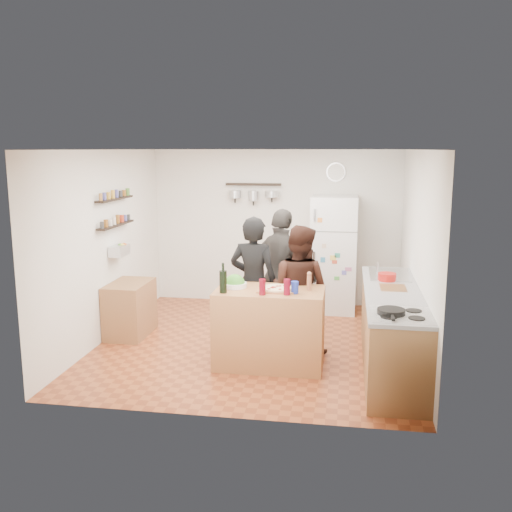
% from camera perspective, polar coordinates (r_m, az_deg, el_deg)
% --- Properties ---
extents(room_shell, '(4.20, 4.20, 4.20)m').
position_cam_1_polar(room_shell, '(7.60, 0.35, 1.14)').
color(room_shell, brown).
rests_on(room_shell, ground).
extents(prep_island, '(1.25, 0.72, 0.91)m').
position_cam_1_polar(prep_island, '(6.71, 1.36, -7.17)').
color(prep_island, '#A3633B').
rests_on(prep_island, floor).
extents(pizza_board, '(0.42, 0.34, 0.02)m').
position_cam_1_polar(pizza_board, '(6.55, 2.05, -3.38)').
color(pizza_board, '#975A36').
rests_on(pizza_board, prep_island).
extents(pizza, '(0.34, 0.34, 0.02)m').
position_cam_1_polar(pizza, '(6.55, 2.05, -3.22)').
color(pizza, beige).
rests_on(pizza, pizza_board).
extents(salad_bowl, '(0.28, 0.28, 0.06)m').
position_cam_1_polar(salad_bowl, '(6.69, -2.13, -2.92)').
color(salad_bowl, silver).
rests_on(salad_bowl, prep_island).
extents(wine_bottle, '(0.08, 0.08, 0.25)m').
position_cam_1_polar(wine_bottle, '(6.43, -3.31, -2.59)').
color(wine_bottle, black).
rests_on(wine_bottle, prep_island).
extents(wine_glass_near, '(0.07, 0.07, 0.18)m').
position_cam_1_polar(wine_glass_near, '(6.34, 0.64, -3.12)').
color(wine_glass_near, '#5D0714').
rests_on(wine_glass_near, prep_island).
extents(wine_glass_far, '(0.07, 0.07, 0.18)m').
position_cam_1_polar(wine_glass_far, '(6.34, 3.11, -3.12)').
color(wine_glass_far, '#5D0718').
rests_on(wine_glass_far, prep_island).
extents(pepper_mill, '(0.05, 0.05, 0.17)m').
position_cam_1_polar(pepper_mill, '(6.57, 5.34, -2.70)').
color(pepper_mill, '#925A3D').
rests_on(pepper_mill, prep_island).
extents(salt_canister, '(0.09, 0.09, 0.14)m').
position_cam_1_polar(salt_canister, '(6.42, 3.89, -3.15)').
color(salt_canister, navy).
rests_on(salt_canister, prep_island).
extents(person_left, '(0.68, 0.50, 1.69)m').
position_cam_1_polar(person_left, '(7.17, -0.24, -2.73)').
color(person_left, black).
rests_on(person_left, floor).
extents(person_center, '(0.94, 0.84, 1.60)m').
position_cam_1_polar(person_center, '(7.05, 4.29, -3.37)').
color(person_center, black).
rests_on(person_center, floor).
extents(person_back, '(1.10, 0.85, 1.74)m').
position_cam_1_polar(person_back, '(7.56, 2.65, -1.85)').
color(person_back, '#302C2A').
rests_on(person_back, floor).
extents(counter_run, '(0.63, 2.63, 0.90)m').
position_cam_1_polar(counter_run, '(6.81, 13.47, -7.23)').
color(counter_run, '#9E7042').
rests_on(counter_run, floor).
extents(stove_top, '(0.60, 0.62, 0.02)m').
position_cam_1_polar(stove_top, '(5.77, 14.34, -5.76)').
color(stove_top, white).
rests_on(stove_top, counter_run).
extents(skillet, '(0.27, 0.27, 0.05)m').
position_cam_1_polar(skillet, '(5.75, 13.37, -5.42)').
color(skillet, black).
rests_on(skillet, stove_top).
extents(sink, '(0.50, 0.80, 0.03)m').
position_cam_1_polar(sink, '(7.51, 13.16, -1.87)').
color(sink, silver).
rests_on(sink, counter_run).
extents(cutting_board, '(0.30, 0.40, 0.02)m').
position_cam_1_polar(cutting_board, '(6.83, 13.55, -3.18)').
color(cutting_board, '#936035').
rests_on(cutting_board, counter_run).
extents(red_bowl, '(0.22, 0.22, 0.09)m').
position_cam_1_polar(red_bowl, '(7.16, 12.96, -2.05)').
color(red_bowl, '#AD1813').
rests_on(red_bowl, counter_run).
extents(fridge, '(0.70, 0.68, 1.80)m').
position_cam_1_polar(fridge, '(8.92, 7.74, 0.18)').
color(fridge, white).
rests_on(fridge, floor).
extents(wall_clock, '(0.30, 0.03, 0.30)m').
position_cam_1_polar(wall_clock, '(9.11, 8.00, 8.31)').
color(wall_clock, silver).
rests_on(wall_clock, back_wall).
extents(spice_shelf_lower, '(0.12, 1.00, 0.02)m').
position_cam_1_polar(spice_shelf_lower, '(7.92, -13.83, 3.04)').
color(spice_shelf_lower, black).
rests_on(spice_shelf_lower, left_wall).
extents(spice_shelf_upper, '(0.12, 1.00, 0.02)m').
position_cam_1_polar(spice_shelf_upper, '(7.88, -13.94, 5.56)').
color(spice_shelf_upper, black).
rests_on(spice_shelf_upper, left_wall).
extents(produce_basket, '(0.18, 0.35, 0.14)m').
position_cam_1_polar(produce_basket, '(7.96, -13.52, 0.54)').
color(produce_basket, silver).
rests_on(produce_basket, left_wall).
extents(side_table, '(0.50, 0.80, 0.73)m').
position_cam_1_polar(side_table, '(7.98, -12.49, -5.18)').
color(side_table, olive).
rests_on(side_table, floor).
extents(pot_rack, '(0.90, 0.04, 0.04)m').
position_cam_1_polar(pot_rack, '(9.16, -0.27, 7.18)').
color(pot_rack, black).
rests_on(pot_rack, back_wall).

